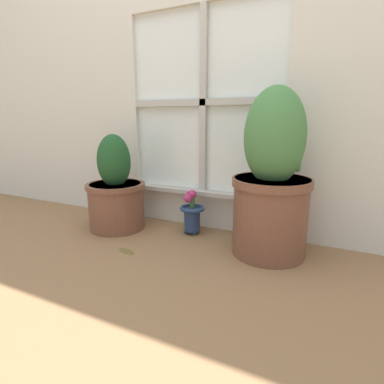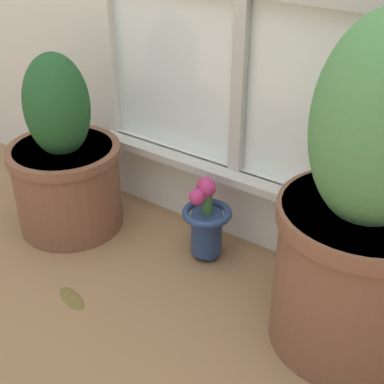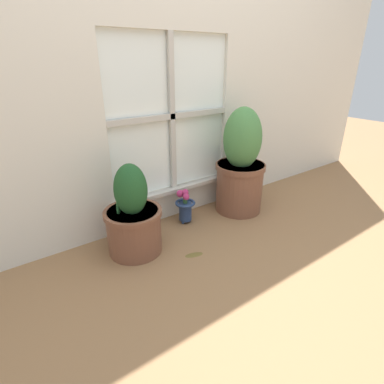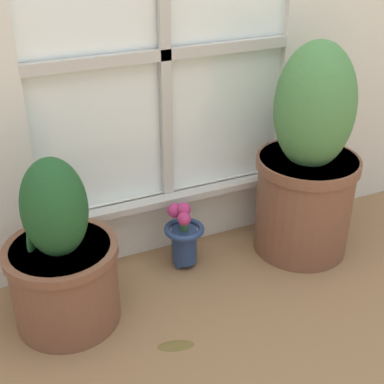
{
  "view_description": "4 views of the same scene",
  "coord_description": "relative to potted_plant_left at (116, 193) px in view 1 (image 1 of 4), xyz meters",
  "views": [
    {
      "loc": [
        0.68,
        -1.07,
        0.62
      ],
      "look_at": [
        0.04,
        0.28,
        0.26
      ],
      "focal_mm": 28.0,
      "sensor_mm": 36.0,
      "label": 1
    },
    {
      "loc": [
        0.68,
        -0.67,
        0.95
      ],
      "look_at": [
        -0.02,
        0.32,
        0.23
      ],
      "focal_mm": 50.0,
      "sensor_mm": 36.0,
      "label": 2
    },
    {
      "loc": [
        -1.04,
        -1.18,
        1.06
      ],
      "look_at": [
        0.02,
        0.3,
        0.24
      ],
      "focal_mm": 28.0,
      "sensor_mm": 36.0,
      "label": 3
    },
    {
      "loc": [
        -0.61,
        -1.07,
        1.14
      ],
      "look_at": [
        -0.0,
        0.28,
        0.33
      ],
      "focal_mm": 50.0,
      "sensor_mm": 36.0,
      "label": 4
    }
  ],
  "objects": [
    {
      "name": "potted_plant_right",
      "position": [
        0.87,
        0.03,
        0.13
      ],
      "size": [
        0.36,
        0.36,
        0.77
      ],
      "color": "brown",
      "rests_on": "ground_plane"
    },
    {
      "name": "ground_plane",
      "position": [
        0.44,
        -0.25,
        -0.21
      ],
      "size": [
        10.0,
        10.0,
        0.0
      ],
      "primitive_type": "plane",
      "color": "olive"
    },
    {
      "name": "flower_vase",
      "position": [
        0.43,
        0.11,
        -0.09
      ],
      "size": [
        0.14,
        0.14,
        0.25
      ],
      "color": "navy",
      "rests_on": "ground_plane"
    },
    {
      "name": "fallen_leaf",
      "position": [
        0.25,
        -0.25,
        -0.21
      ],
      "size": [
        0.12,
        0.07,
        0.01
      ],
      "color": "brown",
      "rests_on": "ground_plane"
    },
    {
      "name": "potted_plant_left",
      "position": [
        0.0,
        0.0,
        0.0
      ],
      "size": [
        0.33,
        0.33,
        0.55
      ],
      "color": "brown",
      "rests_on": "ground_plane"
    }
  ]
}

